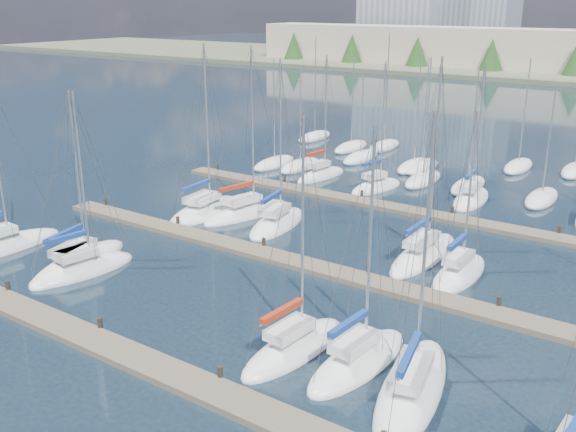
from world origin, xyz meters
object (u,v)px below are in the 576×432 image
Objects in this scene: sailboat_b at (79,263)px; sailboat_f at (412,389)px; sailboat_n at (321,175)px; sailboat_i at (247,212)px; sailboat_p at (471,199)px; sailboat_k at (423,254)px; sailboat_d at (294,348)px; sailboat_j at (277,223)px; sailboat_c at (83,269)px; sailboat_e at (358,361)px; sailboat_l at (459,273)px; sailboat_h at (205,211)px; sailboat_o at (376,187)px.

sailboat_f is at bearing -14.55° from sailboat_b.
sailboat_i is at bearing -77.53° from sailboat_n.
sailboat_p is at bearing 48.01° from sailboat_b.
sailboat_d is at bearing -91.18° from sailboat_k.
sailboat_n is at bearing 98.01° from sailboat_j.
sailboat_p is at bearing 71.66° from sailboat_c.
sailboat_k is at bearing 105.74° from sailboat_e.
sailboat_n is at bearing 74.73° from sailboat_b.
sailboat_c is at bearing -147.37° from sailboat_l.
sailboat_b is (-23.45, 0.93, -0.01)m from sailboat_f.
sailboat_k is 0.99× the size of sailboat_h.
sailboat_o is at bearing 79.76° from sailboat_i.
sailboat_k reaches higher than sailboat_l.
sailboat_p is (-4.79, 15.74, 0.01)m from sailboat_l.
sailboat_f is 1.08× the size of sailboat_o.
sailboat_f is at bearing -47.26° from sailboat_o.
sailboat_d is at bearing 7.77° from sailboat_c.
sailboat_d is at bearing -15.53° from sailboat_b.
sailboat_i is at bearing 67.41° from sailboat_b.
sailboat_f is at bearing -35.17° from sailboat_h.
sailboat_j is at bearing -84.29° from sailboat_o.
sailboat_d is at bearing -53.21° from sailboat_n.
sailboat_d is 0.98× the size of sailboat_p.
sailboat_n is at bearing 123.77° from sailboat_d.
sailboat_h is at bearing -176.22° from sailboat_k.
sailboat_i reaches higher than sailboat_n.
sailboat_e is at bearing -78.76° from sailboat_k.
sailboat_i is at bearing -139.14° from sailboat_p.
sailboat_b is 14.77m from sailboat_j.
sailboat_h is at bearing 152.69° from sailboat_e.
sailboat_h is at bearing -90.27° from sailboat_n.
sailboat_n is 6.26m from sailboat_o.
sailboat_i is at bearing 93.29° from sailboat_c.
sailboat_n is (-14.51, -0.73, 0.02)m from sailboat_p.
sailboat_c is 23.43m from sailboat_l.
sailboat_i is 1.15× the size of sailboat_o.
sailboat_f is at bearing 8.31° from sailboat_c.
sailboat_p is (-7.52, 28.85, 0.01)m from sailboat_f.
sailboat_b is at bearing -176.31° from sailboat_e.
sailboat_i is 13.04m from sailboat_n.
sailboat_n is (-19.02, 27.47, 0.02)m from sailboat_e.
sailboat_j is 14.43m from sailboat_n.
sailboat_b is 14.43m from sailboat_i.
sailboat_b is 0.97× the size of sailboat_d.
sailboat_k is 14.48m from sailboat_e.
sailboat_n is (-19.29, 15.01, 0.02)m from sailboat_l.
sailboat_n is (-4.58, 13.68, 0.02)m from sailboat_j.
sailboat_h reaches higher than sailboat_e.
sailboat_o is (7.65, 26.58, 0.03)m from sailboat_b.
sailboat_k is 1.15× the size of sailboat_c.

